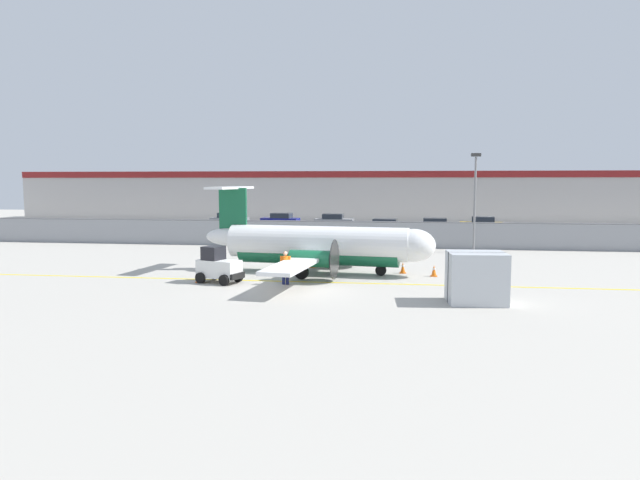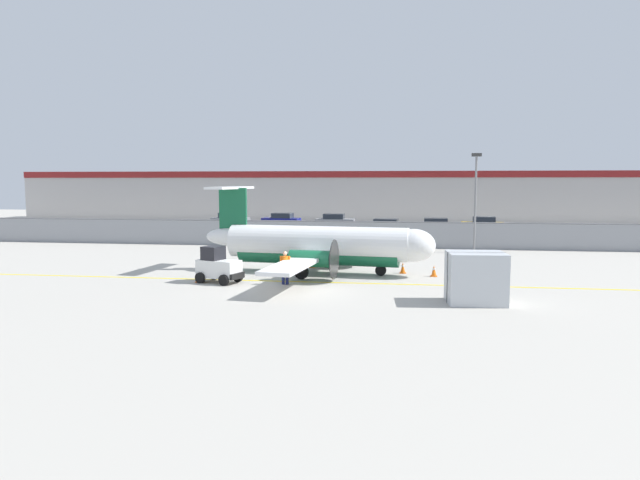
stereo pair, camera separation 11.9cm
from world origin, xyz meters
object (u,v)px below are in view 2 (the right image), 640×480
at_px(parked_car_0, 230,220).
at_px(parked_car_1, 282,220).
at_px(ground_crew_worker, 285,266).
at_px(cargo_container, 476,278).
at_px(apron_light_pole, 476,194).
at_px(baggage_tug, 218,266).
at_px(commuter_airplane, 322,245).
at_px(traffic_cone_far_right, 312,263).
at_px(parked_car_5, 483,225).
at_px(parked_car_4, 434,226).
at_px(parked_car_3, 387,227).
at_px(traffic_cone_near_right, 434,271).
at_px(traffic_cone_near_left, 199,276).
at_px(traffic_cone_far_left, 403,268).
at_px(parked_car_2, 335,221).

xyz_separation_m(parked_car_0, parked_car_1, (5.88, 0.21, 0.00)).
height_order(ground_crew_worker, cargo_container, cargo_container).
height_order(ground_crew_worker, apron_light_pole, apron_light_pole).
bearing_deg(apron_light_pole, baggage_tug, -134.86).
bearing_deg(parked_car_0, commuter_airplane, -66.39).
xyz_separation_m(traffic_cone_far_right, parked_car_5, (13.47, 24.99, 0.58)).
bearing_deg(baggage_tug, parked_car_0, 125.36).
bearing_deg(parked_car_4, ground_crew_worker, 74.20).
distance_m(cargo_container, parked_car_1, 41.14).
distance_m(parked_car_3, parked_car_5, 10.55).
bearing_deg(baggage_tug, ground_crew_worker, 18.80).
bearing_deg(apron_light_pole, parked_car_0, 141.66).
bearing_deg(traffic_cone_near_right, traffic_cone_far_right, 162.49).
bearing_deg(parked_car_3, baggage_tug, -100.89).
xyz_separation_m(commuter_airplane, parked_car_1, (-8.82, 30.69, -0.71)).
height_order(traffic_cone_near_left, traffic_cone_far_left, same).
bearing_deg(apron_light_pole, parked_car_3, 120.68).
height_order(traffic_cone_near_left, traffic_cone_near_right, same).
distance_m(parked_car_1, apron_light_pole, 27.29).
relative_size(traffic_cone_far_right, parked_car_4, 0.15).
bearing_deg(parked_car_5, cargo_container, 88.76).
bearing_deg(ground_crew_worker, traffic_cone_far_right, -6.79).
distance_m(commuter_airplane, baggage_tug, 6.20).
height_order(traffic_cone_near_left, parked_car_3, parked_car_3).
xyz_separation_m(traffic_cone_far_left, parked_car_3, (-1.44, 21.70, 0.58)).
distance_m(parked_car_3, apron_light_pole, 13.52).
bearing_deg(traffic_cone_near_right, commuter_airplane, 177.76).
relative_size(traffic_cone_far_right, parked_car_0, 0.15).
bearing_deg(parked_car_1, parked_car_5, 177.04).
bearing_deg(parked_car_5, commuter_airplane, 71.97).
relative_size(ground_crew_worker, apron_light_pole, 0.23).
height_order(traffic_cone_near_right, parked_car_2, parked_car_2).
height_order(traffic_cone_far_right, parked_car_0, parked_car_0).
distance_m(cargo_container, parked_car_2, 38.41).
xyz_separation_m(traffic_cone_far_right, parked_car_4, (8.53, 22.05, 0.58)).
xyz_separation_m(ground_crew_worker, parked_car_3, (4.51, 26.09, -0.06)).
relative_size(commuter_airplane, apron_light_pole, 2.21).
distance_m(traffic_cone_near_left, parked_car_5, 35.93).
relative_size(parked_car_0, parked_car_3, 0.98).
relative_size(cargo_container, traffic_cone_far_right, 3.95).
bearing_deg(ground_crew_worker, parked_car_4, -19.80).
xyz_separation_m(parked_car_0, parked_car_2, (11.99, -0.50, 0.00)).
bearing_deg(apron_light_pole, parked_car_5, 80.09).
distance_m(commuter_airplane, traffic_cone_near_right, 6.44).
relative_size(parked_car_0, parked_car_5, 0.97).
height_order(parked_car_1, parked_car_5, same).
distance_m(parked_car_0, apron_light_pole, 31.48).
xyz_separation_m(commuter_airplane, traffic_cone_far_left, (4.60, 0.62, -1.29)).
height_order(traffic_cone_far_right, parked_car_4, parked_car_4).
bearing_deg(traffic_cone_far_left, parked_car_0, 122.89).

